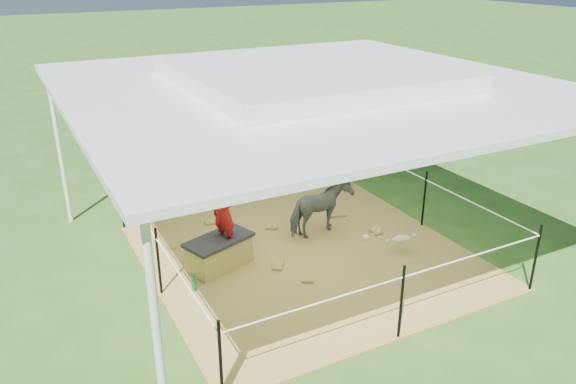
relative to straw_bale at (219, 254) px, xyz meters
name	(u,v)px	position (x,y,z in m)	size (l,w,h in m)	color
ground	(306,257)	(1.29, -0.29, -0.23)	(90.00, 90.00, 0.00)	#2D5919
hay_patch	(306,256)	(1.29, -0.29, -0.22)	(4.60, 4.60, 0.03)	brown
canopy_tent	(309,81)	(1.29, -0.29, 2.46)	(6.30, 6.30, 2.90)	silver
rope_fence	(307,219)	(1.29, -0.29, 0.41)	(4.54, 4.54, 1.00)	black
straw_bale	(219,254)	(0.00, 0.00, 0.00)	(0.92, 0.46, 0.41)	#A2823A
dark_cloth	(219,240)	(0.00, 0.00, 0.23)	(0.98, 0.51, 0.05)	black
woman	(224,205)	(0.10, 0.00, 0.76)	(0.40, 0.26, 1.10)	#A71010
green_bottle	(194,282)	(-0.55, -0.45, -0.08)	(0.07, 0.07, 0.26)	#1C7E2F
pony	(321,209)	(1.84, 0.22, 0.25)	(0.49, 1.08, 0.91)	#48484C
pink_hat	(321,179)	(1.84, 0.22, 0.77)	(0.28, 0.28, 0.13)	pink
foal	(402,238)	(2.64, -0.88, 0.04)	(0.87, 0.48, 0.48)	#BFAD8C
trash_barrel	(307,106)	(5.00, 6.25, 0.25)	(0.62, 0.62, 0.97)	#174DAE
picnic_table_near	(205,107)	(2.62, 7.84, 0.14)	(1.80, 1.30, 0.75)	#51301C
picnic_table_far	(316,91)	(6.55, 8.41, 0.09)	(1.54, 1.11, 0.64)	brown
distant_person	(265,99)	(4.16, 7.18, 0.34)	(0.56, 0.43, 1.14)	#327BBE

